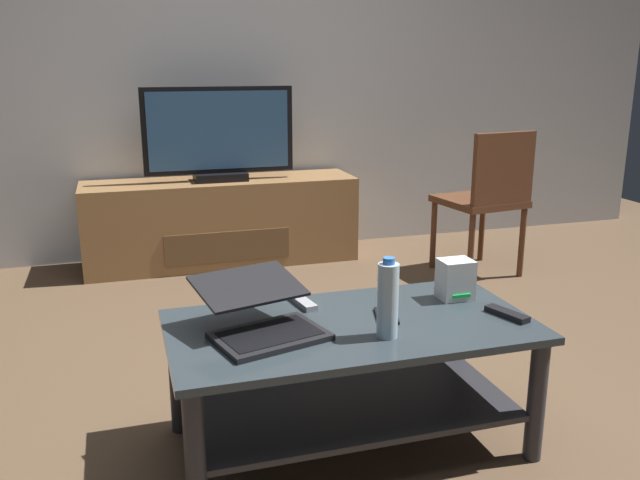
# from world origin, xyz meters

# --- Properties ---
(ground_plane) EXTENTS (7.68, 7.68, 0.00)m
(ground_plane) POSITION_xyz_m (0.00, 0.00, 0.00)
(ground_plane) COLOR brown
(back_wall) EXTENTS (6.40, 0.12, 2.80)m
(back_wall) POSITION_xyz_m (0.00, 2.32, 1.40)
(back_wall) COLOR silver
(back_wall) RESTS_ON ground
(coffee_table) EXTENTS (1.19, 0.62, 0.44)m
(coffee_table) POSITION_xyz_m (-0.08, -0.27, 0.31)
(coffee_table) COLOR #2D383D
(coffee_table) RESTS_ON ground
(media_cabinet) EXTENTS (1.72, 0.45, 0.54)m
(media_cabinet) POSITION_xyz_m (-0.15, 2.00, 0.27)
(media_cabinet) COLOR olive
(media_cabinet) RESTS_ON ground
(television) EXTENTS (0.93, 0.20, 0.58)m
(television) POSITION_xyz_m (-0.15, 1.98, 0.82)
(television) COLOR black
(television) RESTS_ON media_cabinet
(dining_chair) EXTENTS (0.50, 0.50, 0.89)m
(dining_chair) POSITION_xyz_m (1.33, 1.25, 0.50)
(dining_chair) COLOR #59331E
(dining_chair) RESTS_ON ground
(laptop) EXTENTS (0.42, 0.45, 0.16)m
(laptop) POSITION_xyz_m (-0.38, -0.27, 0.50)
(laptop) COLOR black
(laptop) RESTS_ON coffee_table
(router_box) EXTENTS (0.12, 0.10, 0.14)m
(router_box) POSITION_xyz_m (0.36, -0.16, 0.52)
(router_box) COLOR white
(router_box) RESTS_ON coffee_table
(water_bottle_near) EXTENTS (0.07, 0.07, 0.26)m
(water_bottle_near) POSITION_xyz_m (-0.01, -0.41, 0.57)
(water_bottle_near) COLOR silver
(water_bottle_near) RESTS_ON coffee_table
(cell_phone) EXTENTS (0.10, 0.15, 0.01)m
(cell_phone) POSITION_xyz_m (0.05, -0.26, 0.45)
(cell_phone) COLOR black
(cell_phone) RESTS_ON coffee_table
(tv_remote) EXTENTS (0.07, 0.17, 0.02)m
(tv_remote) POSITION_xyz_m (-0.18, -0.06, 0.45)
(tv_remote) COLOR #99999E
(tv_remote) RESTS_ON coffee_table
(soundbar_remote) EXTENTS (0.09, 0.17, 0.02)m
(soundbar_remote) POSITION_xyz_m (0.44, -0.37, 0.45)
(soundbar_remote) COLOR black
(soundbar_remote) RESTS_ON coffee_table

